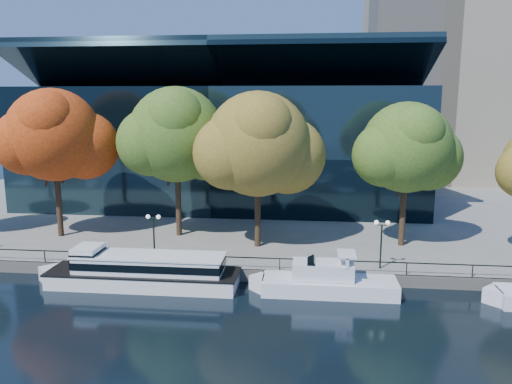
# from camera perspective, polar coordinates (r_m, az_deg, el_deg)

# --- Properties ---
(ground) EXTENTS (160.00, 160.00, 0.00)m
(ground) POSITION_cam_1_polar(r_m,az_deg,el_deg) (38.82, -5.12, -11.58)
(ground) COLOR black
(ground) RESTS_ON ground
(promenade) EXTENTS (90.00, 67.08, 1.00)m
(promenade) POSITION_cam_1_polar(r_m,az_deg,el_deg) (73.34, 0.35, -0.47)
(promenade) COLOR slate
(promenade) RESTS_ON ground
(railing) EXTENTS (88.20, 0.08, 0.99)m
(railing) POSITION_cam_1_polar(r_m,az_deg,el_deg) (41.15, -4.29, -7.39)
(railing) COLOR black
(railing) RESTS_ON promenade
(convention_building) EXTENTS (50.00, 24.57, 21.43)m
(convention_building) POSITION_cam_1_polar(r_m,az_deg,el_deg) (68.21, -3.39, 5.47)
(convention_building) COLOR black
(convention_building) RESTS_ON ground
(tour_boat) EXTENTS (16.54, 3.69, 3.14)m
(tour_boat) POSITION_cam_1_polar(r_m,az_deg,el_deg) (40.92, -13.29, -8.65)
(tour_boat) COLOR white
(tour_boat) RESTS_ON ground
(cruiser_near) EXTENTS (11.28, 2.91, 3.27)m
(cruiser_near) POSITION_cam_1_polar(r_m,az_deg,el_deg) (38.83, 7.71, -10.03)
(cruiser_near) COLOR white
(cruiser_near) RESTS_ON ground
(tree_1) EXTENTS (11.28, 9.25, 14.67)m
(tree_1) POSITION_cam_1_polar(r_m,az_deg,el_deg) (52.55, -21.95, 5.85)
(tree_1) COLOR black
(tree_1) RESTS_ON promenade
(tree_2) EXTENTS (11.71, 9.60, 14.84)m
(tree_2) POSITION_cam_1_polar(r_m,az_deg,el_deg) (49.66, -8.88, 6.25)
(tree_2) COLOR black
(tree_2) RESTS_ON promenade
(tree_3) EXTENTS (11.94, 9.79, 14.36)m
(tree_3) POSITION_cam_1_polar(r_m,az_deg,el_deg) (45.27, 0.44, 5.23)
(tree_3) COLOR black
(tree_3) RESTS_ON promenade
(tree_4) EXTENTS (10.36, 8.50, 13.40)m
(tree_4) POSITION_cam_1_polar(r_m,az_deg,el_deg) (47.68, 17.01, 4.67)
(tree_4) COLOR black
(tree_4) RESTS_ON promenade
(lamp_1) EXTENTS (1.26, 0.36, 4.03)m
(lamp_1) POSITION_cam_1_polar(r_m,az_deg,el_deg) (43.12, -11.63, -3.91)
(lamp_1) COLOR black
(lamp_1) RESTS_ON promenade
(lamp_2) EXTENTS (1.26, 0.36, 4.03)m
(lamp_2) POSITION_cam_1_polar(r_m,az_deg,el_deg) (41.57, 14.16, -4.57)
(lamp_2) COLOR black
(lamp_2) RESTS_ON promenade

